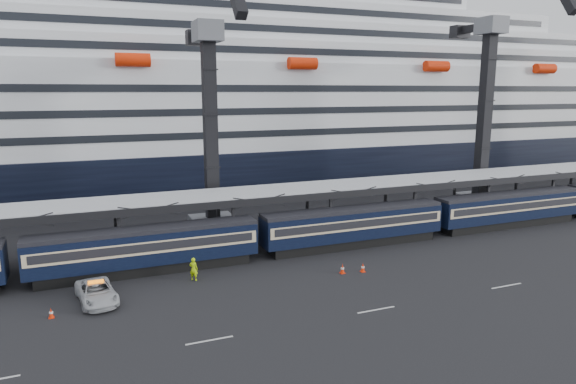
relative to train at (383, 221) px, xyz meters
name	(u,v)px	position (x,y,z in m)	size (l,w,h in m)	color
ground	(489,267)	(4.65, -10.00, -2.20)	(260.00, 260.00, 0.00)	black
train	(383,221)	(0.00, 0.00, 0.00)	(133.05, 3.00, 4.05)	black
canopy	(400,182)	(4.65, 4.00, 3.05)	(130.00, 6.25, 5.53)	#A2A4AA
cruise_ship	(284,108)	(3.57, 35.99, 10.14)	(214.09, 28.84, 34.00)	black
crane_dark_near	(211,123)	(-15.35, 8.59, 9.73)	(4.50, 17.75, 35.08)	#52555A
crane_dark_mid	(488,106)	(19.65, 7.59, 11.16)	(4.50, 18.24, 39.64)	#52555A
pickup_truck	(97,292)	(-27.58, -5.07, -1.46)	(2.46, 5.34, 1.48)	#ACAFB4
worker	(194,269)	(-20.08, -3.41, -1.24)	(0.70, 0.46, 1.93)	#B6E50C
traffic_cone_a	(90,296)	(-28.06, -4.70, -1.81)	(0.40, 0.40, 0.80)	red
traffic_cone_b	(51,313)	(-30.58, -6.75, -1.84)	(0.36, 0.36, 0.73)	red
traffic_cone_c	(363,267)	(-6.27, -6.87, -1.81)	(0.40, 0.40, 0.80)	red
traffic_cone_d	(342,269)	(-8.06, -6.53, -1.79)	(0.42, 0.42, 0.84)	red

